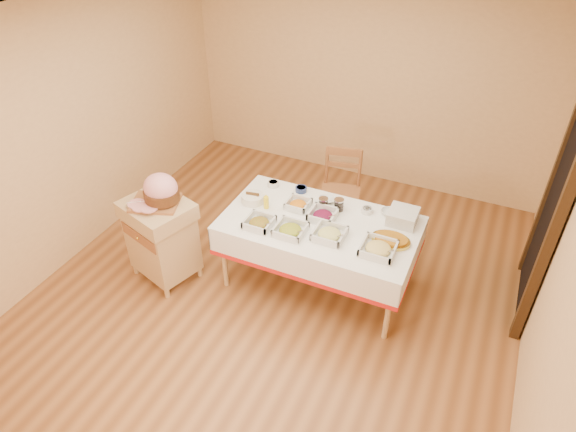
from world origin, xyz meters
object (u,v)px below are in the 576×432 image
Objects in this scene: preserve_jar_left at (323,204)px; plate_stack at (403,217)px; mustard_bottle at (266,202)px; dining_chair at (341,191)px; ham_on_board at (160,191)px; bread_basket at (253,198)px; preserve_jar_right at (339,205)px; butcher_cart at (162,236)px; brass_platter at (391,240)px; dining_table at (319,236)px.

plate_stack is (0.75, 0.10, 0.01)m from preserve_jar_left.
mustard_bottle is at bearing -165.69° from plate_stack.
dining_chair is 2.01m from ham_on_board.
preserve_jar_left is 0.70m from bread_basket.
preserve_jar_right is at bearing 26.73° from ham_on_board.
plate_stack is (2.15, 0.85, 0.32)m from butcher_cart.
brass_platter is (1.23, -0.01, -0.05)m from mustard_bottle.
ham_on_board is at bearing 38.03° from butcher_cart.
dining_table is 1.55m from ham_on_board.
preserve_jar_right is at bearing 70.92° from dining_table.
bread_basket is (-0.73, 0.04, 0.20)m from dining_table.
bread_basket reaches higher than dining_table.
mustard_bottle is at bearing -156.58° from preserve_jar_left.
butcher_cart is 7.46× the size of preserve_jar_left.
dining_chair reaches higher than mustard_bottle.
mustard_bottle reaches higher than preserve_jar_left.
ham_on_board is 3.77× the size of preserve_jar_right.
preserve_jar_left is 0.55m from mustard_bottle.
plate_stack reaches higher than brass_platter.
plate_stack is at bearing 21.65° from butcher_cart.
butcher_cart and plate_stack have the same top height.
ham_on_board is at bearing -141.73° from bread_basket.
butcher_cart is 5.59× the size of mustard_bottle.
preserve_jar_left is (-0.06, 0.22, 0.21)m from dining_table.
mustard_bottle is at bearing -113.91° from dining_chair.
dining_table is at bearing -109.08° from preserve_jar_right.
plate_stack is at bearing 5.95° from preserve_jar_right.
ham_on_board is 1.00m from mustard_bottle.
preserve_jar_right reaches higher than preserve_jar_left.
brass_platter is at bearing 13.19° from ham_on_board.
dining_chair is 1.15m from bread_basket.
dining_chair is 0.82m from preserve_jar_left.
dining_table is 2.05× the size of butcher_cart.
preserve_jar_left is at bearing 14.96° from bread_basket.
preserve_jar_right is 0.56× the size of bread_basket.
preserve_jar_right is (1.49, 0.75, -0.20)m from ham_on_board.
dining_chair is at bearing 129.40° from brass_platter.
plate_stack is (0.82, -0.65, 0.33)m from dining_chair.
bread_basket is at bearing 38.27° from ham_on_board.
bread_basket is 1.45m from plate_stack.
preserve_jar_right is (1.54, 0.79, 0.31)m from butcher_cart.
plate_stack is 0.74× the size of brass_platter.
butcher_cart is 2.33m from plate_stack.
plate_stack is at bearing 24.84° from dining_table.
bread_basket is at bearing 178.08° from brass_platter.
plate_stack reaches higher than preserve_jar_left.
plate_stack is at bearing -38.27° from dining_chair.
dining_table is 0.31m from preserve_jar_left.
preserve_jar_right is at bearing 14.95° from bread_basket.
mustard_bottle is at bearing 179.82° from dining_table.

